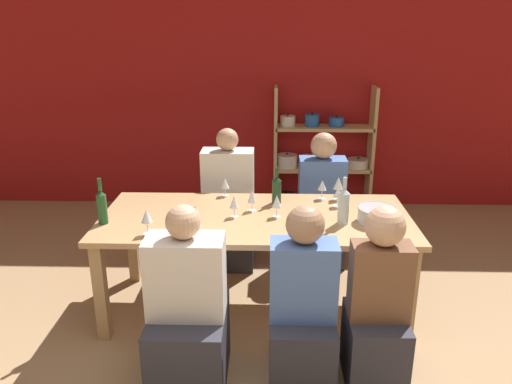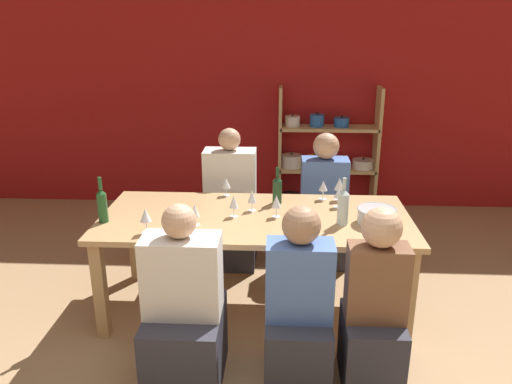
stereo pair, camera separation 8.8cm
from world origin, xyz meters
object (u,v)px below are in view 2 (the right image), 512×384
wine_glass_empty_b (252,196)px  wine_bottle_dark (102,205)px  wine_glass_red_a (195,211)px  mixing_bowl (377,215)px  shelf_unit (323,164)px  wine_bottle_amber (343,206)px  wine_glass_white_a (323,186)px  wine_glass_white_c (234,202)px  person_far_b (323,215)px  wine_bottle_green (277,189)px  wine_glass_empty_c (226,183)px  cell_phone (165,236)px  dining_table (255,227)px  person_near_a (185,320)px  wine_glass_red_b (379,226)px  wine_glass_red_d (339,184)px  wine_glass_empty_d (339,194)px  wine_glass_white_b (180,213)px  person_near_c (374,319)px  person_far_a (231,215)px  wine_glass_empty_a (276,202)px  person_near_b (298,318)px  wine_glass_red_c (146,216)px

wine_glass_empty_b → wine_bottle_dark: bearing=-165.4°
wine_glass_red_a → mixing_bowl: bearing=4.7°
shelf_unit → wine_bottle_amber: (-0.04, -2.29, 0.35)m
wine_bottle_amber → wine_glass_white_a: (-0.10, 0.50, -0.02)m
wine_glass_white_c → wine_bottle_dark: bearing=-171.0°
wine_bottle_dark → wine_glass_red_a: (0.66, -0.03, -0.03)m
person_far_b → wine_bottle_green: bearing=54.8°
wine_glass_white_a → wine_glass_empty_c: (-0.78, 0.05, -0.00)m
cell_phone → dining_table: bearing=34.6°
person_near_a → wine_bottle_green: bearing=64.0°
wine_bottle_dark → wine_glass_white_c: (0.91, 0.14, -0.02)m
wine_bottle_dark → dining_table: bearing=8.8°
wine_glass_red_b → wine_glass_red_d: wine_glass_red_d is taller
wine_glass_red_d → wine_glass_white_c: bearing=-153.7°
dining_table → wine_glass_red_a: (-0.41, -0.20, 0.19)m
wine_glass_white_a → wine_glass_white_c: wine_glass_white_c is taller
wine_glass_empty_d → person_near_a: size_ratio=0.13×
shelf_unit → wine_bottle_green: (-0.50, -1.89, 0.33)m
wine_glass_red_d → cell_phone: (-1.22, -0.77, -0.12)m
wine_glass_white_b → person_near_c: bearing=-23.5°
dining_table → wine_glass_empty_c: size_ratio=14.93×
person_near_a → person_far_a: (0.12, 1.64, 0.03)m
person_far_b → person_near_c: bearing=95.9°
wine_glass_red_a → person_far_b: size_ratio=0.13×
wine_bottle_dark → wine_glass_white_a: bearing=19.1°
wine_glass_red_d → wine_glass_white_b: bearing=-151.0°
person_far_b → wine_glass_empty_a: bearing=64.6°
wine_glass_red_b → person_near_a: (-1.18, -0.38, -0.47)m
wine_glass_red_d → person_near_a: person_near_a is taller
wine_glass_red_a → person_far_a: (0.14, 1.01, -0.42)m
wine_glass_white_c → person_near_b: 0.99m
wine_bottle_amber → wine_glass_empty_d: bearing=89.0°
wine_glass_empty_c → person_near_b: (0.56, -1.21, -0.45)m
wine_bottle_green → person_near_a: size_ratio=0.25×
person_near_c → wine_glass_red_b: bearing=80.7°
dining_table → person_near_a: 0.95m
wine_glass_red_d → cell_phone: 1.45m
wine_bottle_green → wine_glass_red_b: wine_bottle_green is taller
person_near_b → person_near_c: size_ratio=0.99×
dining_table → wine_glass_red_d: wine_glass_red_d is taller
wine_bottle_green → wine_glass_empty_b: (-0.19, -0.17, -0.00)m
shelf_unit → wine_glass_empty_d: bearing=-91.1°
wine_glass_red_a → wine_glass_red_c: (-0.30, -0.15, 0.02)m
wine_glass_white_b → wine_glass_red_b: bearing=-7.9°
dining_table → cell_phone: size_ratio=13.60×
wine_glass_red_b → wine_glass_white_c: wine_glass_red_b is taller
wine_glass_red_d → wine_glass_empty_d: 0.16m
wine_glass_empty_b → mixing_bowl: bearing=-12.6°
wine_glass_empty_c → wine_glass_white_c: bearing=-76.9°
wine_glass_red_a → wine_glass_red_c: size_ratio=0.88×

